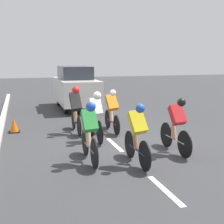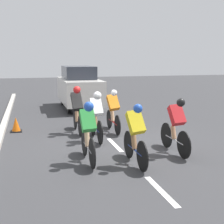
{
  "view_description": "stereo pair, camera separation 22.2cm",
  "coord_description": "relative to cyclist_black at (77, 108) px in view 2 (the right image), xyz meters",
  "views": [
    {
      "loc": [
        2.52,
        8.36,
        2.46
      ],
      "look_at": [
        0.08,
        0.19,
        0.95
      ],
      "focal_mm": 50.0,
      "sensor_mm": 36.0,
      "label": 1
    },
    {
      "loc": [
        2.31,
        8.42,
        2.46
      ],
      "look_at": [
        0.08,
        0.19,
        0.95
      ],
      "focal_mm": 50.0,
      "sensor_mm": 36.0,
      "label": 2
    }
  ],
  "objects": [
    {
      "name": "cyclist_red",
      "position": [
        -2.09,
        2.86,
        -0.07
      ],
      "size": [
        0.35,
        1.69,
        1.47
      ],
      "color": "black",
      "rests_on": "ground"
    },
    {
      "name": "cyclist_white",
      "position": [
        -0.4,
        1.11,
        -0.04
      ],
      "size": [
        0.34,
        1.7,
        1.5
      ],
      "color": "black",
      "rests_on": "ground"
    },
    {
      "name": "lane_stripe_mid",
      "position": [
        -0.8,
        1.69,
        -0.83
      ],
      "size": [
        0.12,
        1.4,
        0.01
      ],
      "primitive_type": "cube",
      "color": "white",
      "rests_on": "ground"
    },
    {
      "name": "cyclist_green",
      "position": [
        0.21,
        2.98,
        -0.05
      ],
      "size": [
        0.35,
        1.68,
        1.49
      ],
      "color": "black",
      "rests_on": "ground"
    },
    {
      "name": "cyclist_black",
      "position": [
        0.0,
        0.0,
        0.0
      ],
      "size": [
        0.36,
        1.69,
        1.56
      ],
      "color": "black",
      "rests_on": "ground"
    },
    {
      "name": "ground_plane",
      "position": [
        -0.8,
        1.5,
        -0.83
      ],
      "size": [
        60.0,
        60.0,
        0.0
      ],
      "primitive_type": "plane",
      "color": "#38383A"
    },
    {
      "name": "cyclist_orange",
      "position": [
        -1.16,
        0.2,
        -0.08
      ],
      "size": [
        0.38,
        1.69,
        1.44
      ],
      "color": "black",
      "rests_on": "ground"
    },
    {
      "name": "lane_stripe_far",
      "position": [
        -0.8,
        -1.51,
        -0.83
      ],
      "size": [
        0.12,
        1.4,
        0.01
      ],
      "primitive_type": "cube",
      "color": "white",
      "rests_on": "ground"
    },
    {
      "name": "traffic_cone",
      "position": [
        1.95,
        -0.7,
        -0.59
      ],
      "size": [
        0.36,
        0.36,
        0.49
      ],
      "color": "black",
      "rests_on": "ground"
    },
    {
      "name": "cyclist_yellow",
      "position": [
        -0.8,
        3.44,
        -0.07
      ],
      "size": [
        0.38,
        1.64,
        1.47
      ],
      "color": "black",
      "rests_on": "ground"
    },
    {
      "name": "lane_stripe_near",
      "position": [
        -0.8,
        4.89,
        -0.83
      ],
      "size": [
        0.12,
        1.4,
        0.01
      ],
      "primitive_type": "cube",
      "color": "white",
      "rests_on": "ground"
    },
    {
      "name": "support_car",
      "position": [
        -0.87,
        -4.94,
        0.19
      ],
      "size": [
        1.7,
        4.07,
        2.03
      ],
      "color": "black",
      "rests_on": "ground"
    }
  ]
}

